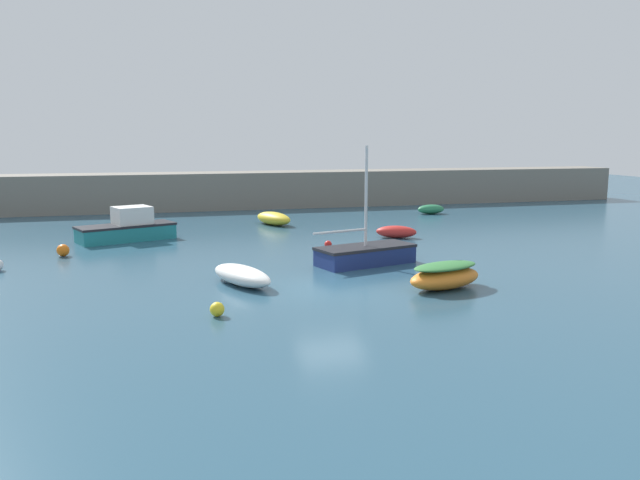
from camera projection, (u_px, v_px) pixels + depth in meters
name	position (u px, v px, depth m)	size (l,w,h in m)	color
ground_plane	(332.00, 292.00, 22.62)	(120.00, 120.00, 0.20)	#284C60
harbor_breakwater	(234.00, 190.00, 48.46)	(65.82, 3.64, 2.78)	slate
rowboat_white_midwater	(274.00, 218.00, 39.20)	(2.41, 3.49, 0.81)	yellow
sailboat_short_mast	(365.00, 254.00, 26.96)	(4.85, 2.87, 5.09)	navy
fishing_dinghy_green	(396.00, 232.00, 34.07)	(2.39, 1.81, 0.67)	red
dinghy_near_pier	(431.00, 209.00, 44.79)	(2.01, 1.01, 0.68)	#287A4C
open_tender_yellow	(242.00, 275.00, 23.21)	(2.48, 3.65, 0.71)	white
rowboat_with_red_cover	(445.00, 276.00, 22.59)	(3.39, 2.32, 0.95)	orange
motorboat_with_cabin	(128.00, 228.00, 33.22)	(5.34, 3.56, 1.80)	teal
mooring_buoy_red	(328.00, 244.00, 31.00)	(0.36, 0.36, 0.36)	red
mooring_buoy_orange	(63.00, 250.00, 28.76)	(0.57, 0.57, 0.57)	orange
mooring_buoy_yellow	(217.00, 309.00, 19.09)	(0.45, 0.45, 0.45)	yellow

